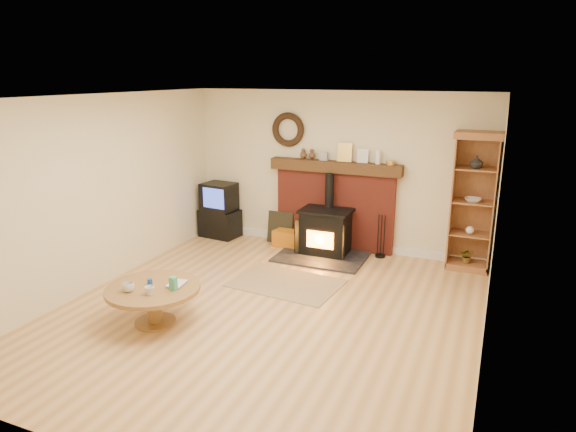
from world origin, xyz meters
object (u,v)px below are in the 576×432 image
at_px(wood_stove, 325,233).
at_px(coffee_table, 153,294).
at_px(curio_cabinet, 473,202).
at_px(tv_unit, 220,211).

relative_size(wood_stove, coffee_table, 1.28).
xyz_separation_m(wood_stove, curio_cabinet, (2.19, 0.28, 0.66)).
xyz_separation_m(wood_stove, tv_unit, (-2.07, 0.19, 0.10)).
height_order(tv_unit, coffee_table, tv_unit).
bearing_deg(tv_unit, curio_cabinet, 1.19).
bearing_deg(tv_unit, wood_stove, -5.34).
xyz_separation_m(tv_unit, coffee_table, (1.00, -3.25, -0.09)).
distance_m(tv_unit, curio_cabinet, 4.29).
distance_m(wood_stove, coffee_table, 3.24).
bearing_deg(curio_cabinet, coffee_table, -134.26).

